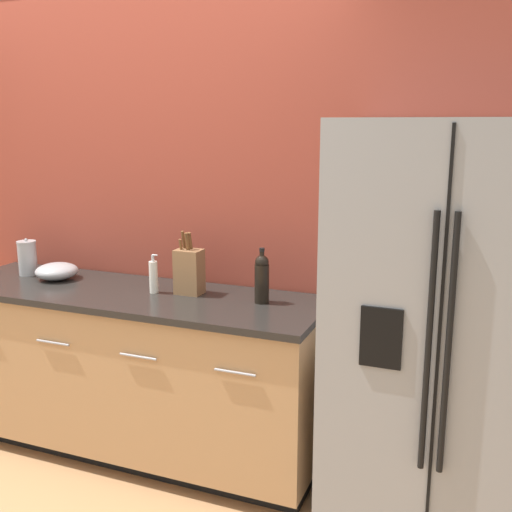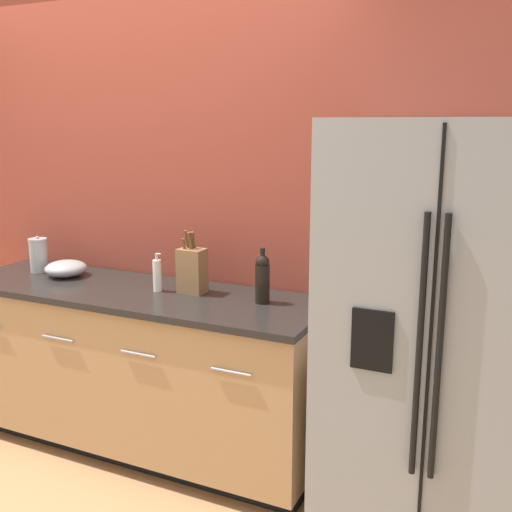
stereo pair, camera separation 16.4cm
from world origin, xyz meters
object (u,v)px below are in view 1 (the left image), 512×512
Objects in this scene: knife_block at (189,271)px; wine_bottle at (262,278)px; mixing_bowl at (57,271)px; refrigerator at (445,336)px; steel_canister at (27,258)px; soap_dispenser at (154,277)px.

knife_block is 0.41m from wine_bottle.
mixing_bowl is at bearing -179.88° from wine_bottle.
wine_bottle is at bearing 0.12° from mixing_bowl.
refrigerator is 2.38m from steel_canister.
refrigerator is 8.77× the size of soap_dispenser.
soap_dispenser is at bearing -162.93° from knife_block.
mixing_bowl is (-1.26, -0.00, -0.08)m from wine_bottle.
steel_canister is at bearing 174.63° from mixing_bowl.
soap_dispenser is at bearing -175.91° from wine_bottle.
soap_dispenser reaches higher than mixing_bowl.
mixing_bowl is at bearing -178.91° from knife_block.
refrigerator is at bearing -7.47° from wine_bottle.
soap_dispenser is (-1.48, 0.07, 0.11)m from refrigerator.
wine_bottle is at bearing 172.53° from refrigerator.
soap_dispenser is 0.67m from mixing_bowl.
soap_dispenser is (-0.18, -0.06, -0.03)m from knife_block.
refrigerator is 8.36× the size of steel_canister.
knife_block reaches higher than mixing_bowl.
refrigerator reaches higher than mixing_bowl.
refrigerator is at bearing -3.26° from steel_canister.
wine_bottle reaches higher than soap_dispenser.
mixing_bowl is at bearing -5.37° from steel_canister.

